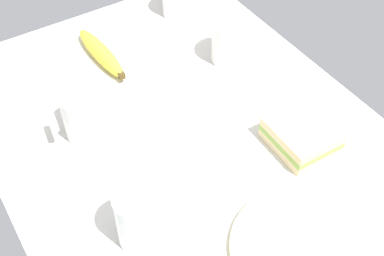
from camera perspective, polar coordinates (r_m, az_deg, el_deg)
The scene contains 7 objects.
tabletop at distance 89.07cm, azimuth 0.00°, elevation -1.76°, with size 90.00×64.00×2.00cm, color beige.
plate_of_food at distance 76.81cm, azimuth 12.71°, elevation -13.27°, with size 22.20×22.20×1.20cm.
coffee_mug_black at distance 102.00cm, azimuth 4.67°, elevation 9.71°, with size 8.50×10.80×8.62cm.
coffee_mug_spare at distance 88.15cm, azimuth -11.54°, elevation 1.69°, with size 8.95×11.38×8.94cm.
sandwich_main at distance 88.00cm, azimuth 12.16°, elevation -0.83°, with size 11.05×9.99×4.40cm.
glass_of_milk at distance 73.28cm, azimuth -5.90°, elevation -10.15°, with size 6.90×6.90×10.06cm.
banana at distance 104.72cm, azimuth -10.18°, elevation 8.29°, with size 17.98×4.16×3.39cm.
Camera 1 is at (49.66, -31.44, 67.93)cm, focal length 47.56 mm.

